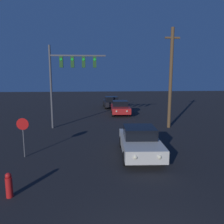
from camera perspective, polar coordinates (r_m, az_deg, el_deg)
name	(u,v)px	position (r m, az deg, el deg)	size (l,w,h in m)	color
car_near	(140,141)	(12.21, 7.26, -7.60)	(2.24, 4.58, 1.56)	beige
car_mid	(120,108)	(24.99, 2.16, 1.14)	(2.20, 4.56, 1.56)	#B21E1E
car_far	(111,102)	(30.49, -0.20, 2.62)	(2.20, 4.56, 1.56)	black
traffic_signal_mast	(68,71)	(18.51, -11.53, 10.39)	(4.59, 0.30, 6.80)	#4C4C51
stop_sign	(23,130)	(12.55, -22.21, -4.50)	(0.63, 0.07, 2.14)	#4C4C51
utility_pole	(171,78)	(18.90, 15.09, 8.68)	(1.22, 0.28, 8.21)	brown
fire_hydrant	(9,185)	(9.04, -25.32, -16.89)	(0.24, 0.24, 0.93)	red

